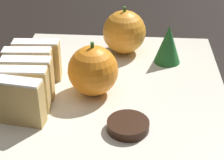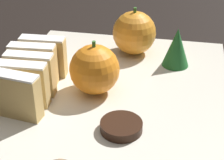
% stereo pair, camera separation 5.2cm
% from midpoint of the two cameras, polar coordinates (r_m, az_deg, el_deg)
% --- Properties ---
extents(ground_plane, '(6.00, 6.00, 0.00)m').
position_cam_midpoint_polar(ground_plane, '(0.54, -2.75, -3.88)').
color(ground_plane, black).
extents(serving_platter, '(0.33, 0.43, 0.01)m').
position_cam_midpoint_polar(serving_platter, '(0.54, -2.76, -3.36)').
color(serving_platter, silver).
rests_on(serving_platter, ground_plane).
extents(stollen_slice_front, '(0.07, 0.03, 0.06)m').
position_cam_midpoint_polar(stollen_slice_front, '(0.50, -17.27, -3.22)').
color(stollen_slice_front, tan).
rests_on(stollen_slice_front, serving_platter).
extents(stollen_slice_second, '(0.07, 0.02, 0.06)m').
position_cam_midpoint_polar(stollen_slice_second, '(0.52, -16.33, -1.49)').
color(stollen_slice_second, tan).
rests_on(stollen_slice_second, serving_platter).
extents(stollen_slice_third, '(0.07, 0.02, 0.06)m').
position_cam_midpoint_polar(stollen_slice_third, '(0.54, -15.43, 0.09)').
color(stollen_slice_third, tan).
rests_on(stollen_slice_third, serving_platter).
extents(stollen_slice_fourth, '(0.07, 0.03, 0.06)m').
position_cam_midpoint_polar(stollen_slice_fourth, '(0.56, -15.17, 1.57)').
color(stollen_slice_fourth, tan).
rests_on(stollen_slice_fourth, serving_platter).
extents(stollen_slice_fifth, '(0.07, 0.02, 0.06)m').
position_cam_midpoint_polar(stollen_slice_fifth, '(0.59, -13.82, 2.89)').
color(stollen_slice_fifth, tan).
rests_on(stollen_slice_fifth, serving_platter).
extents(orange_near, '(0.07, 0.07, 0.08)m').
position_cam_midpoint_polar(orange_near, '(0.65, -0.43, 7.28)').
color(orange_near, orange).
rests_on(orange_near, serving_platter).
extents(orange_far, '(0.07, 0.07, 0.08)m').
position_cam_midpoint_polar(orange_far, '(0.53, -5.71, 1.38)').
color(orange_far, orange).
rests_on(orange_far, serving_platter).
extents(chocolate_cookie, '(0.05, 0.05, 0.01)m').
position_cam_midpoint_polar(chocolate_cookie, '(0.48, -0.70, -7.05)').
color(chocolate_cookie, black).
rests_on(chocolate_cookie, serving_platter).
extents(evergreen_sprig, '(0.04, 0.04, 0.07)m').
position_cam_midpoint_polar(evergreen_sprig, '(0.62, 6.19, 5.39)').
color(evergreen_sprig, '#23662D').
rests_on(evergreen_sprig, serving_platter).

